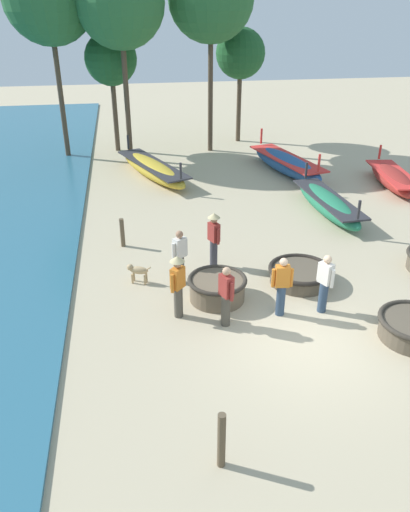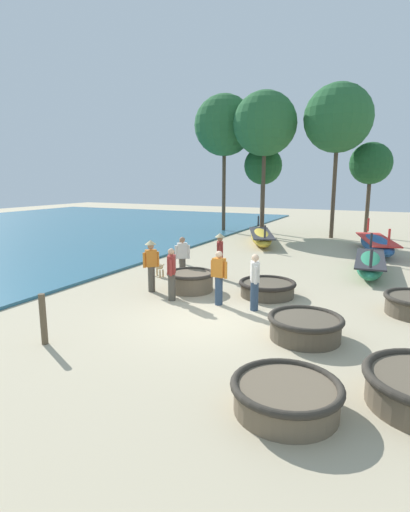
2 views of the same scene
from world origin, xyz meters
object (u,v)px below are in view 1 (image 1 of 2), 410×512
Objects in this scene: tree_leftmost at (120,3)px; tree_right_mid at (240,54)px; dog at (137,271)px; coracle_tilted at (217,288)px; fisherman_standing_right at (178,283)px; fisherman_standing_left at (282,285)px; long_boat_blue_hull at (286,163)px; fisherman_by_coracle at (214,236)px; long_boat_white_hull at (328,204)px; tree_rightmost at (111,60)px; long_boat_red_hull at (153,169)px; coracle_front_right at (300,274)px; mooring_post_shoreline at (122,233)px; mooring_post_inland at (221,440)px; fisherman_with_hat at (180,256)px; fisherman_hauling at (226,295)px; fisherman_crouching at (325,282)px; long_boat_green_hull at (393,179)px.

tree_right_mid is at bearing 24.18° from tree_leftmost.
tree_right_mid is (6.11, 14.71, 4.10)m from dog.
fisherman_standing_right reaches higher than coracle_tilted.
fisherman_standing_left is 0.18× the size of tree_leftmost.
fisherman_by_coracle is at bearing -120.26° from long_boat_blue_hull.
tree_rightmost reaches higher than long_boat_white_hull.
tree_rightmost reaches higher than long_boat_red_hull.
dog is (-4.41, 0.70, 0.11)m from coracle_front_right.
coracle_front_right is 0.20× the size of tree_leftmost.
dog is (-7.04, -3.93, -0.00)m from long_boat_white_hull.
tree_leftmost is (-2.07, 11.41, 5.87)m from fisherman_by_coracle.
long_boat_red_hull is at bearing -72.42° from tree_rightmost.
coracle_front_right is 0.31× the size of long_boat_red_hull.
mooring_post_inland is (1.49, -8.72, 0.10)m from mooring_post_shoreline.
fisherman_with_hat is at bearing 81.65° from fisherman_standing_right.
fisherman_with_hat reaches higher than dog.
tree_right_mid reaches higher than fisherman_with_hat.
fisherman_crouching is at bearing 4.37° from fisherman_hauling.
coracle_front_right is at bearing -105.31° from long_boat_blue_hull.
fisherman_standing_left is (-1.00, -1.43, 0.58)m from coracle_front_right.
fisherman_by_coracle is 2.55× the size of dog.
tree_right_mid reaches higher than coracle_tilted.
fisherman_hauling is 3.00m from fisherman_by_coracle.
long_boat_white_hull is at bearing 60.39° from coracle_front_right.
coracle_tilted is 0.99× the size of fisherman_with_hat.
dog is at bearing 170.96° from coracle_front_right.
tree_right_mid is (5.19, 16.52, 3.51)m from fisherman_standing_right.
long_boat_blue_hull is 11.27m from dog.
long_boat_green_hull is at bearing 33.63° from fisherman_with_hat.
fisherman_standing_left is 16.78m from tree_rightmost.
fisherman_with_hat reaches higher than mooring_post_shoreline.
coracle_front_right is 1.55× the size of mooring_post_inland.
long_boat_blue_hull is 11.29m from fisherman_crouching.
fisherman_standing_left is (1.41, -0.95, 0.50)m from coracle_tilted.
coracle_tilted is 2.33m from dog.
long_boat_red_hull is 11.51m from fisherman_hauling.
fisherman_standing_left is 15.73m from tree_leftmost.
fisherman_by_coracle is at bearing -145.48° from long_boat_white_hull.
long_boat_red_hull is at bearing -73.32° from tree_leftmost.
fisherman_standing_left is 0.28× the size of tree_rightmost.
tree_right_mid is at bearing 76.67° from mooring_post_inland.
tree_right_mid is 6.62m from tree_rightmost.
long_boat_white_hull is 7.20m from fisherman_with_hat.
long_boat_blue_hull is 7.20m from tree_right_mid.
mooring_post_shoreline is (-2.37, 3.56, 0.13)m from coracle_tilted.
coracle_front_right is 3.73m from fisherman_standing_right.
fisherman_standing_right is at bearing -118.26° from fisherman_by_coracle.
mooring_post_shoreline is 0.11× the size of tree_leftmost.
tree_rightmost is (-2.44, 16.16, 3.57)m from fisherman_hauling.
tree_rightmost reaches higher than fisherman_with_hat.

